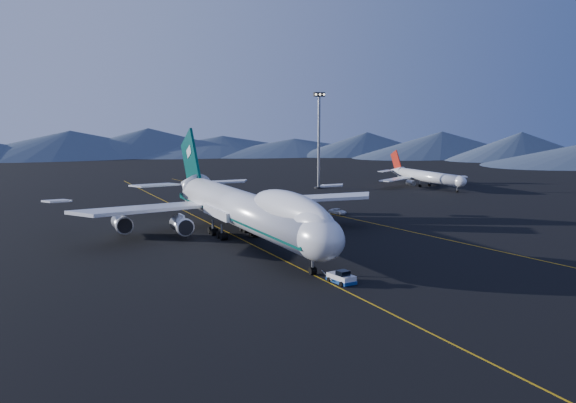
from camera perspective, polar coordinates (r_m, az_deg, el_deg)
name	(u,v)px	position (r m, az deg, el deg)	size (l,w,h in m)	color
ground	(244,241)	(115.26, -3.89, -3.50)	(500.00, 500.00, 0.00)	black
taxiway_line_main	(244,241)	(115.26, -3.89, -3.49)	(0.25, 220.00, 0.01)	#C68F0B
taxiway_line_side	(359,220)	(137.29, 6.30, -1.65)	(0.25, 200.00, 0.01)	#C68F0B
boeing_747	(244,209)	(114.27, -3.92, -0.64)	(59.62, 72.43, 19.37)	silver
pushback_tug	(341,279)	(87.49, 4.76, -6.86)	(2.89, 4.49, 1.84)	silver
second_jet	(426,176)	(200.57, 12.13, 2.19)	(32.59, 36.82, 10.48)	silver
service_van	(338,211)	(144.78, 4.46, -0.88)	(2.08, 4.51, 1.25)	silver
floodlight_mast	(319,140)	(191.75, 2.76, 5.48)	(3.52, 2.64, 28.52)	black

